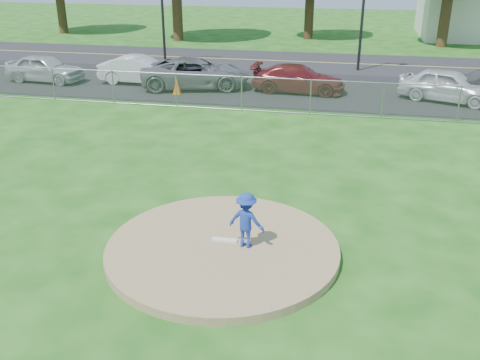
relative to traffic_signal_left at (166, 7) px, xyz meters
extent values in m
plane|color=#184E11|center=(8.76, -12.00, -3.36)|extent=(120.00, 120.00, 0.00)
cylinder|color=#957852|center=(8.76, -22.00, -3.26)|extent=(5.40, 5.40, 0.20)
cube|color=white|center=(8.76, -21.80, -3.14)|extent=(0.60, 0.15, 0.04)
cube|color=gray|center=(8.76, -10.00, -2.61)|extent=(40.00, 0.06, 1.50)
cube|color=black|center=(8.76, -5.50, -3.36)|extent=(50.00, 8.00, 0.01)
cube|color=black|center=(8.76, 2.00, -3.36)|extent=(60.00, 7.00, 0.01)
cylinder|color=#372614|center=(-13.24, 11.00, -1.26)|extent=(0.74, 0.74, 4.20)
cylinder|color=#3B2715|center=(-2.24, 9.00, -0.91)|extent=(0.78, 0.78, 4.90)
cylinder|color=#352213|center=(7.76, 12.00, -1.44)|extent=(0.72, 0.72, 3.85)
cylinder|color=#3C2715|center=(17.76, 10.00, -1.09)|extent=(0.76, 0.76, 4.55)
cylinder|color=black|center=(-0.24, 0.00, -0.56)|extent=(0.16, 0.16, 5.60)
cylinder|color=black|center=(11.76, 0.00, -0.56)|extent=(0.16, 0.16, 5.60)
imported|color=#1C369C|center=(9.31, -21.92, -2.50)|extent=(0.93, 0.65, 1.32)
cone|color=orange|center=(3.05, -7.72, -2.96)|extent=(0.41, 0.41, 0.79)
imported|color=#B5B5BA|center=(-4.73, -6.53, -2.64)|extent=(4.33, 2.03, 1.43)
imported|color=silver|center=(0.48, -5.94, -2.64)|extent=(4.37, 1.60, 1.43)
imported|color=slate|center=(3.60, -6.32, -2.59)|extent=(5.93, 3.77, 1.52)
imported|color=maroon|center=(8.85, -6.14, -2.68)|extent=(4.70, 2.11, 1.34)
imported|color=silver|center=(15.84, -6.54, -2.60)|extent=(4.74, 3.26, 1.50)
camera|label=1|loc=(11.35, -32.48, 3.08)|focal=40.00mm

